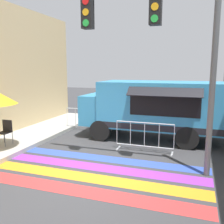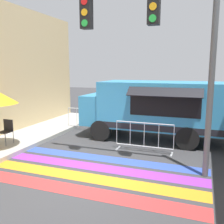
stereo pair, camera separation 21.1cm
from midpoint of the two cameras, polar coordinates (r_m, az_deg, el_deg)
ground_plane at (r=7.26m, az=-4.11°, el=-14.22°), size 60.00×60.00×0.00m
crosswalk_painted at (r=7.44m, az=-3.42°, el=-13.58°), size 6.40×2.84×0.01m
food_truck at (r=10.61m, az=9.33°, el=1.35°), size 5.76×2.64×2.44m
traffic_signal_pole at (r=7.26m, az=10.38°, el=17.70°), size 4.64×0.29×5.55m
folding_chair at (r=10.19m, az=-22.43°, el=-3.67°), size 0.42×0.42×0.91m
barricade_front at (r=9.08m, az=8.02°, el=-5.74°), size 2.10×0.44×1.08m
barricade_side at (r=12.12m, az=-5.63°, el=-1.76°), size 1.87×0.44×1.08m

